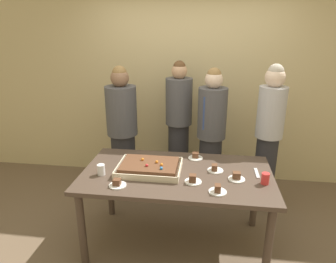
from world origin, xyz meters
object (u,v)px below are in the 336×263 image
person_green_shirt_behind (211,134)px  cake_server_utensil (257,173)px  party_table (177,181)px  drink_cup_middle (265,179)px  plated_slice_far_left (193,180)px  plated_slice_center_front (195,156)px  person_far_right_suit (268,136)px  sheet_cake (149,167)px  plated_slice_center_back (237,177)px  plated_slice_near_left (215,169)px  plated_slice_near_right (117,184)px  person_striped_tie_right (122,131)px  plated_slice_far_right (218,190)px  drink_cup_nearest (101,170)px  person_serving_front (179,125)px

person_green_shirt_behind → cake_server_utensil: bearing=58.6°
party_table → drink_cup_middle: drink_cup_middle is taller
plated_slice_far_left → plated_slice_center_front: size_ratio=1.00×
plated_slice_far_left → drink_cup_middle: size_ratio=1.50×
drink_cup_middle → person_green_shirt_behind: person_green_shirt_behind is taller
plated_slice_far_left → person_far_right_suit: bearing=51.0°
cake_server_utensil → person_green_shirt_behind: size_ratio=0.12×
party_table → sheet_cake: (-0.26, -0.00, 0.13)m
party_table → person_green_shirt_behind: person_green_shirt_behind is taller
plated_slice_center_back → person_far_right_suit: 0.98m
plated_slice_near_left → plated_slice_near_right: bearing=-154.4°
drink_cup_middle → person_striped_tie_right: bearing=146.6°
drink_cup_middle → cake_server_utensil: size_ratio=0.50×
sheet_cake → person_far_right_suit: person_far_right_suit is taller
plated_slice_far_right → drink_cup_nearest: drink_cup_nearest is taller
party_table → person_serving_front: bearing=95.1°
plated_slice_near_left → person_serving_front: person_serving_front is taller
plated_slice_far_right → cake_server_utensil: bearing=46.9°
cake_server_utensil → person_green_shirt_behind: bearing=116.7°
sheet_cake → drink_cup_middle: 1.05m
plated_slice_near_right → person_green_shirt_behind: bearing=57.4°
drink_cup_nearest → person_far_right_suit: size_ratio=0.06×
plated_slice_center_back → person_green_shirt_behind: 1.02m
plated_slice_near_left → plated_slice_far_left: (-0.19, -0.25, 0.00)m
sheet_cake → person_far_right_suit: (1.22, 0.82, 0.08)m
plated_slice_center_back → person_green_shirt_behind: size_ratio=0.09×
person_striped_tie_right → person_far_right_suit: size_ratio=0.96×
sheet_cake → cake_server_utensil: size_ratio=2.97×
sheet_cake → cake_server_utensil: sheet_cake is taller
plated_slice_near_right → drink_cup_nearest: size_ratio=1.50×
plated_slice_center_front → person_striped_tie_right: person_striped_tie_right is taller
cake_server_utensil → plated_slice_center_back: bearing=-143.9°
plated_slice_far_left → person_striped_tie_right: (-0.94, 1.09, 0.03)m
sheet_cake → plated_slice_far_right: sheet_cake is taller
person_striped_tie_right → person_far_right_suit: bearing=57.0°
plated_slice_near_left → person_far_right_suit: 0.96m
plated_slice_far_left → cake_server_utensil: (0.58, 0.25, -0.02)m
plated_slice_far_left → drink_cup_middle: bearing=5.7°
person_serving_front → person_far_right_suit: (1.06, -0.33, 0.03)m
plated_slice_near_left → plated_slice_far_left: bearing=-127.6°
plated_slice_near_left → person_green_shirt_behind: person_green_shirt_behind is taller
plated_slice_center_front → drink_cup_middle: bearing=-36.1°
plated_slice_center_front → drink_cup_nearest: 0.97m
sheet_cake → plated_slice_center_front: (0.42, 0.35, -0.02)m
cake_server_utensil → person_green_shirt_behind: 0.95m
plated_slice_center_back → plated_slice_near_left: bearing=142.8°
plated_slice_near_right → person_far_right_suit: (1.44, 1.13, 0.10)m
person_serving_front → plated_slice_center_front: bearing=25.8°
plated_slice_center_back → person_striped_tie_right: bearing=143.4°
plated_slice_center_front → drink_cup_nearest: bearing=-150.2°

